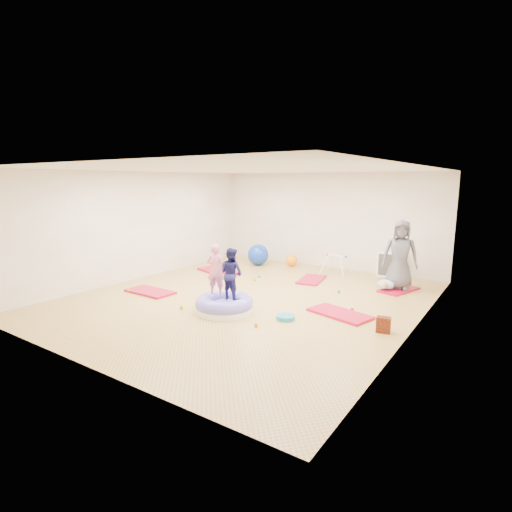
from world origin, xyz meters
The scene contains 19 objects.
room centered at (0.00, 0.00, 1.40)m, with size 7.01×8.01×2.81m.
gym_mat_front_left centered at (-2.14, -0.94, 0.02)m, with size 1.17×0.59×0.05m, color #BC1542.
gym_mat_mid_left centered at (-2.17, 1.62, 0.03)m, with size 1.32×0.66×0.06m, color #BC1542.
gym_mat_center_back centered at (0.46, 2.21, 0.02)m, with size 1.10×0.55×0.05m, color #BC1542.
gym_mat_right centered at (2.13, 0.05, 0.03)m, with size 1.20×0.60×0.05m, color #BC1542.
gym_mat_rear_right centered at (2.61, 2.48, 0.02)m, with size 1.06×0.53×0.04m, color #BC1542.
inflatable_cushion centered at (0.16, -1.05, 0.14)m, with size 1.16×1.16×0.36m.
child_pink centered at (-0.12, -0.96, 0.86)m, with size 0.38×0.25×1.04m, color #D76D88.
child_navy centered at (0.31, -1.02, 0.84)m, with size 0.49×0.38×1.01m, color #18174E.
adult_caregiver centered at (2.58, 2.51, 0.86)m, with size 0.80×0.52×1.63m, color #4B4B55.
infant centered at (2.36, 2.23, 0.16)m, with size 0.40×0.40×0.23m.
ball_pit_balls centered at (0.01, 0.13, 0.04)m, with size 4.90×3.18×0.07m.
exercise_ball_blue centered at (-1.78, 3.05, 0.32)m, with size 0.65×0.65×0.65m, color #1137AD.
exercise_ball_orange centered at (-0.85, 3.49, 0.18)m, with size 0.36×0.36×0.36m, color orange.
infant_play_gym centered at (0.73, 3.18, 0.37)m, with size 0.72×0.68×0.55m.
cube_shelf centered at (2.04, 3.79, 0.34)m, with size 0.68×0.34×0.68m.
balance_disc centered at (1.39, -0.76, 0.04)m, with size 0.35×0.35×0.08m, color teal.
backpack centered at (3.10, -0.39, 0.14)m, with size 0.24×0.15×0.27m, color maroon.
yellow_toy centered at (-1.90, -1.11, 0.01)m, with size 0.18×0.18×0.03m, color orange.
Camera 1 is at (4.92, -6.98, 2.56)m, focal length 28.00 mm.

